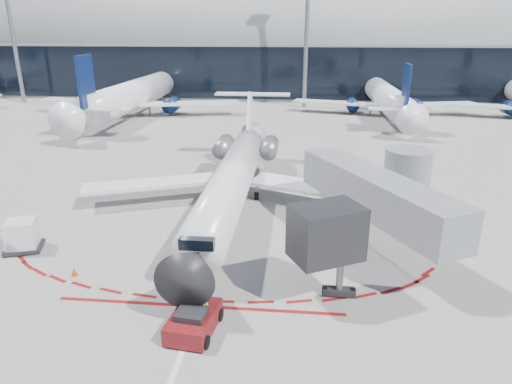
# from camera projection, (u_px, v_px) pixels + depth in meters

# --- Properties ---
(ground) EXTENTS (260.00, 260.00, 0.00)m
(ground) POSITION_uv_depth(u_px,v_px,m) (234.00, 215.00, 32.71)
(ground) COLOR slate
(ground) RESTS_ON ground
(apron_centerline) EXTENTS (0.25, 40.00, 0.01)m
(apron_centerline) POSITION_uv_depth(u_px,v_px,m) (238.00, 205.00, 34.58)
(apron_centerline) COLOR silver
(apron_centerline) RESTS_ON ground
(apron_stop_bar) EXTENTS (14.00, 0.25, 0.01)m
(apron_stop_bar) POSITION_uv_depth(u_px,v_px,m) (199.00, 306.00, 21.94)
(apron_stop_bar) COLOR maroon
(apron_stop_bar) RESTS_ON ground
(terminal_building) EXTENTS (150.00, 24.15, 24.00)m
(terminal_building) POSITION_uv_depth(u_px,v_px,m) (280.00, 50.00, 90.64)
(terminal_building) COLOR #96999B
(terminal_building) RESTS_ON ground
(jet_bridge) EXTENTS (10.03, 15.20, 4.90)m
(jet_bridge) POSITION_uv_depth(u_px,v_px,m) (384.00, 194.00, 27.95)
(jet_bridge) COLOR gray
(jet_bridge) RESTS_ON ground
(light_mast_west) EXTENTS (0.70, 0.70, 25.00)m
(light_mast_west) POSITION_uv_depth(u_px,v_px,m) (12.00, 29.00, 77.59)
(light_mast_west) COLOR gray
(light_mast_west) RESTS_ON ground
(light_mast_centre) EXTENTS (0.70, 0.70, 25.00)m
(light_mast_centre) POSITION_uv_depth(u_px,v_px,m) (307.00, 29.00, 72.93)
(light_mast_centre) COLOR gray
(light_mast_centre) RESTS_ON ground
(regional_jet) EXTENTS (23.23, 28.65, 7.17)m
(regional_jet) POSITION_uv_depth(u_px,v_px,m) (234.00, 175.00, 33.65)
(regional_jet) COLOR white
(regional_jet) RESTS_ON ground
(pushback_tug) EXTENTS (2.27, 4.69, 1.20)m
(pushback_tug) POSITION_uv_depth(u_px,v_px,m) (194.00, 321.00, 19.99)
(pushback_tug) COLOR #590C0D
(pushback_tug) RESTS_ON ground
(ramp_worker) EXTENTS (0.80, 0.67, 1.88)m
(ramp_worker) POSITION_uv_depth(u_px,v_px,m) (202.00, 308.00, 20.19)
(ramp_worker) COLOR #E9FF1A
(ramp_worker) RESTS_ON ground
(uld_container) EXTENTS (2.49, 2.29, 1.93)m
(uld_container) POSITION_uv_depth(u_px,v_px,m) (22.00, 236.00, 27.16)
(uld_container) COLOR black
(uld_container) RESTS_ON ground
(safety_cone_left) EXTENTS (0.35, 0.35, 0.49)m
(safety_cone_left) POSITION_uv_depth(u_px,v_px,m) (74.00, 272.00, 24.60)
(safety_cone_left) COLOR #DA3B04
(safety_cone_left) RESTS_ON ground
(safety_cone_right) EXTENTS (0.37, 0.37, 0.52)m
(safety_cone_right) POSITION_uv_depth(u_px,v_px,m) (186.00, 261.00, 25.66)
(safety_cone_right) COLOR #DA3B04
(safety_cone_right) RESTS_ON ground
(bg_airliner_1) EXTENTS (37.48, 39.69, 12.13)m
(bg_airliner_1) POSITION_uv_depth(u_px,v_px,m) (134.00, 74.00, 68.95)
(bg_airliner_1) COLOR white
(bg_airliner_1) RESTS_ON ground
(bg_airliner_2) EXTENTS (32.99, 34.93, 10.67)m
(bg_airliner_2) POSITION_uv_depth(u_px,v_px,m) (386.00, 79.00, 69.51)
(bg_airliner_2) COLOR white
(bg_airliner_2) RESTS_ON ground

